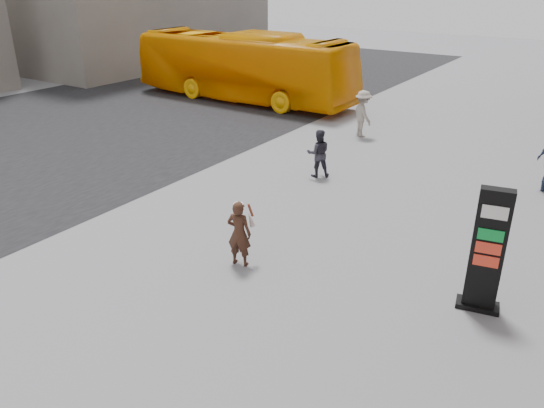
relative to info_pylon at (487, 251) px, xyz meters
The scene contains 7 objects.
ground 4.98m from the info_pylon, 160.76° to the right, with size 100.00×100.00×0.00m, color #9E9EA3.
road 17.92m from the info_pylon, 169.00° to the left, with size 16.00×60.00×0.01m, color black.
info_pylon is the anchor object (origin of this frame).
woman 5.04m from the info_pylon, 165.90° to the right, with size 0.66×0.62×1.53m.
bus 19.01m from the info_pylon, 140.50° to the left, with size 2.79×11.94×3.33m, color #F49D04.
pedestrian_a 7.69m from the info_pylon, 143.17° to the left, with size 0.74×0.58×1.52m, color #2C2B34.
pedestrian_b 11.74m from the info_pylon, 126.00° to the left, with size 1.17×0.67×1.81m, color #9F9486.
Camera 1 is at (6.03, -7.83, 6.03)m, focal length 35.00 mm.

